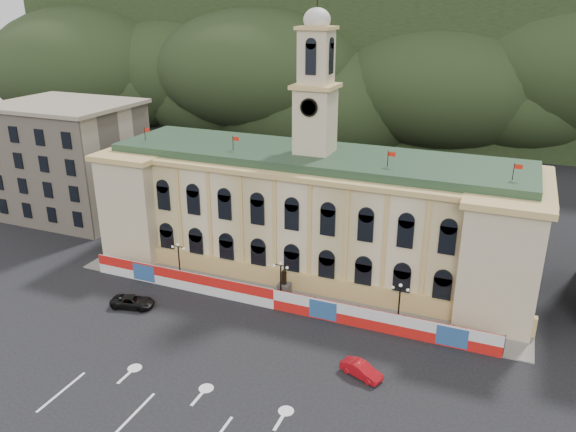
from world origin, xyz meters
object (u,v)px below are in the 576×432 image
at_px(statue, 284,288).
at_px(lamp_center, 281,278).
at_px(black_suv, 133,302).
at_px(red_sedan, 361,370).

height_order(statue, lamp_center, lamp_center).
distance_m(statue, black_suv, 17.79).
bearing_deg(red_sedan, lamp_center, 71.63).
xyz_separation_m(lamp_center, black_suv, (-15.39, -7.91, -2.37)).
xyz_separation_m(statue, black_suv, (-15.39, -8.91, -0.48)).
relative_size(red_sedan, black_suv, 0.82).
bearing_deg(statue, black_suv, -149.93).
bearing_deg(red_sedan, black_suv, 105.76).
bearing_deg(red_sedan, statue, 69.00).
bearing_deg(lamp_center, black_suv, -152.80).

